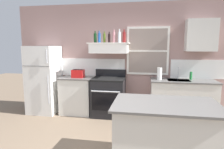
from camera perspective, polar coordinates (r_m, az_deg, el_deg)
The scene contains 19 objects.
back_wall at distance 4.84m, azimuth 3.05°, elevation 4.67°, with size 5.40×0.11×2.70m.
refrigerator at distance 5.15m, azimuth -19.43°, elevation -1.39°, with size 0.70×0.72×1.67m.
counter_left_of_stove at distance 4.92m, azimuth -10.16°, elevation -5.97°, with size 0.79×0.63×0.91m.
toaster at distance 4.74m, azimuth -9.99°, elevation 0.30°, with size 0.30×0.20×0.19m.
stove_range at distance 4.68m, azimuth -1.01°, elevation -6.49°, with size 0.76×0.69×1.09m.
range_hood_shelf at distance 4.61m, azimuth -0.82°, elevation 7.87°, with size 0.96×0.52×0.24m.
bottle_dark_green_wine at distance 4.75m, azimuth -4.97°, elevation 10.73°, with size 0.07×0.07×0.28m.
bottle_blue_liqueur at distance 4.63m, azimuth -3.79°, elevation 10.79°, with size 0.07×0.07×0.28m.
bottle_olive_oil_square at distance 4.66m, azimuth -2.28°, elevation 10.72°, with size 0.06×0.06×0.26m.
bottle_balsamic_dark at distance 4.58m, azimuth -0.83°, elevation 10.69°, with size 0.06×0.06×0.25m.
bottle_rose_pink at distance 4.61m, azimuth 0.58°, elevation 10.95°, with size 0.07×0.07×0.30m.
bottle_clear_tall at distance 4.58m, azimuth 2.21°, elevation 11.02°, with size 0.06×0.06×0.31m.
bottle_red_label_wine at distance 4.62m, azimuth 3.59°, elevation 10.95°, with size 0.07×0.07×0.31m.
counter_right_with_sink at distance 4.71m, azimuth 20.00°, elevation -7.00°, with size 1.43×0.63×0.91m.
sink_faucet at distance 4.67m, azimuth 18.97°, elevation 0.78°, with size 0.03×0.17×0.28m.
paper_towel_roll at distance 4.53m, azimuth 13.84°, elevation 0.27°, with size 0.11×0.11×0.27m, color white.
dish_soap_bottle at distance 4.73m, azimuth 22.27°, elevation -0.33°, with size 0.06×0.06×0.18m, color #268C3F.
kitchen_island at distance 2.85m, azimuth 15.29°, elevation -16.95°, with size 1.40×0.90×0.91m.
upper_cabinet_right at distance 4.77m, azimuth 24.80°, elevation 10.45°, with size 0.64×0.32×0.70m.
Camera 1 is at (0.61, -2.57, 1.66)m, focal length 30.96 mm.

